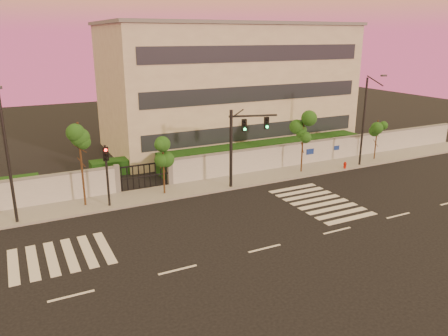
% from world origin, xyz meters
% --- Properties ---
extents(ground, '(120.00, 120.00, 0.00)m').
position_xyz_m(ground, '(0.00, 0.00, 0.00)').
color(ground, black).
rests_on(ground, ground).
extents(sidewalk, '(60.00, 3.00, 0.15)m').
position_xyz_m(sidewalk, '(0.00, 10.50, 0.07)').
color(sidewalk, gray).
rests_on(sidewalk, ground).
extents(perimeter_wall, '(60.00, 0.36, 2.20)m').
position_xyz_m(perimeter_wall, '(0.10, 12.00, 1.07)').
color(perimeter_wall, '#AEB0B5').
rests_on(perimeter_wall, ground).
extents(hedge_row, '(41.00, 4.25, 1.80)m').
position_xyz_m(hedge_row, '(1.17, 14.74, 0.82)').
color(hedge_row, '#14330F').
rests_on(hedge_row, ground).
extents(institutional_building, '(24.40, 12.40, 12.25)m').
position_xyz_m(institutional_building, '(9.00, 21.99, 6.16)').
color(institutional_building, '#BDB3A0').
rests_on(institutional_building, ground).
extents(road_markings, '(57.00, 7.62, 0.02)m').
position_xyz_m(road_markings, '(-1.58, 3.76, 0.01)').
color(road_markings, silver).
rests_on(road_markings, ground).
extents(street_tree_c, '(1.63, 1.30, 5.76)m').
position_xyz_m(street_tree_c, '(-7.54, 10.52, 4.24)').
color(street_tree_c, '#382314').
rests_on(street_tree_c, ground).
extents(street_tree_d, '(1.51, 1.20, 4.13)m').
position_xyz_m(street_tree_d, '(-2.05, 10.32, 3.05)').
color(street_tree_d, '#382314').
rests_on(street_tree_d, ground).
extents(street_tree_e, '(1.57, 1.25, 5.10)m').
position_xyz_m(street_tree_e, '(9.88, 10.17, 3.75)').
color(street_tree_e, '#382314').
rests_on(street_tree_e, ground).
extents(street_tree_f, '(1.37, 1.09, 3.73)m').
position_xyz_m(street_tree_f, '(18.25, 10.35, 2.75)').
color(street_tree_f, '#382314').
rests_on(street_tree_f, ground).
extents(traffic_signal_main, '(3.70, 1.16, 5.93)m').
position_xyz_m(traffic_signal_main, '(3.60, 9.40, 3.75)').
color(traffic_signal_main, black).
rests_on(traffic_signal_main, ground).
extents(traffic_signal_secondary, '(0.33, 0.33, 4.29)m').
position_xyz_m(traffic_signal_secondary, '(-6.14, 9.65, 2.72)').
color(traffic_signal_secondary, black).
rests_on(traffic_signal_secondary, ground).
extents(streetlight_west, '(0.51, 2.04, 8.50)m').
position_xyz_m(streetlight_west, '(-11.77, 9.36, 4.59)').
color(streetlight_west, black).
rests_on(streetlight_west, ground).
extents(streetlight_east, '(0.48, 1.93, 8.03)m').
position_xyz_m(streetlight_east, '(15.65, 9.34, 4.34)').
color(streetlight_east, black).
rests_on(streetlight_east, ground).
extents(fire_hydrant, '(0.27, 0.27, 0.72)m').
position_xyz_m(fire_hydrant, '(13.73, 9.20, 0.36)').
color(fire_hydrant, red).
rests_on(fire_hydrant, ground).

